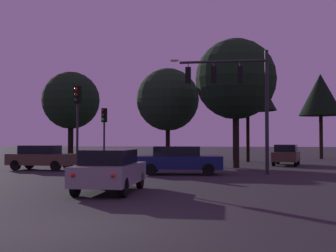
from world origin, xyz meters
TOP-DOWN VIEW (x-y plane):
  - ground_plane at (0.00, 24.50)m, footprint 168.00×168.00m
  - traffic_signal_mast_arm at (3.16, 15.01)m, footprint 5.45×0.37m
  - traffic_light_corner_left at (-5.20, 17.79)m, footprint 0.36×0.38m
  - traffic_light_corner_right at (-4.81, 11.97)m, footprint 0.35×0.38m
  - car_nearside_lane at (-1.36, 6.09)m, footprint 1.89×4.09m
  - car_crossing_left at (-8.76, 16.35)m, footprint 4.25×2.09m
  - car_crossing_right at (0.11, 14.21)m, footprint 4.75×2.27m
  - car_far_lane at (6.86, 23.65)m, footprint 2.51×4.32m
  - tree_behind_sign at (-2.07, 24.49)m, footprint 4.92×4.92m
  - tree_left_far at (-11.98, 29.35)m, footprint 5.35×5.35m
  - tree_center_horizon at (11.57, 35.06)m, footprint 4.23×4.23m
  - tree_right_cluster at (3.20, 20.18)m, footprint 5.42×5.42m
  - tree_lot_edge at (4.25, 28.14)m, footprint 4.85×4.85m

SIDE VIEW (x-z plane):
  - ground_plane at x=0.00m, z-range 0.00..0.00m
  - car_far_lane at x=6.86m, z-range 0.03..1.55m
  - car_crossing_left at x=-8.76m, z-range 0.03..1.55m
  - car_nearside_lane at x=-1.36m, z-range 0.03..1.55m
  - car_crossing_right at x=0.11m, z-range 0.04..1.56m
  - traffic_light_corner_left at x=-5.20m, z-range 0.83..4.73m
  - traffic_light_corner_right at x=-4.81m, z-range 0.95..5.55m
  - traffic_signal_mast_arm at x=3.16m, z-range 1.35..8.12m
  - tree_behind_sign at x=-2.07m, z-range 1.28..8.79m
  - tree_left_far at x=-11.98m, z-range 1.42..9.66m
  - tree_right_cluster at x=3.20m, z-range 1.60..10.26m
  - tree_center_horizon at x=11.57m, z-range 2.10..10.50m
  - tree_lot_edge at x=4.25m, z-range 2.16..11.07m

